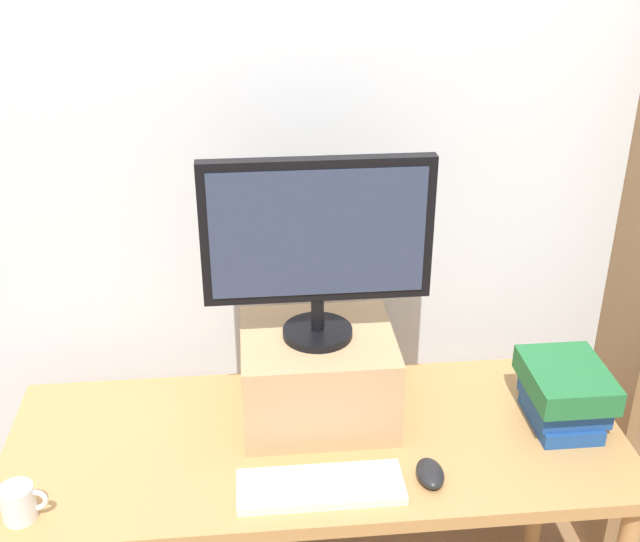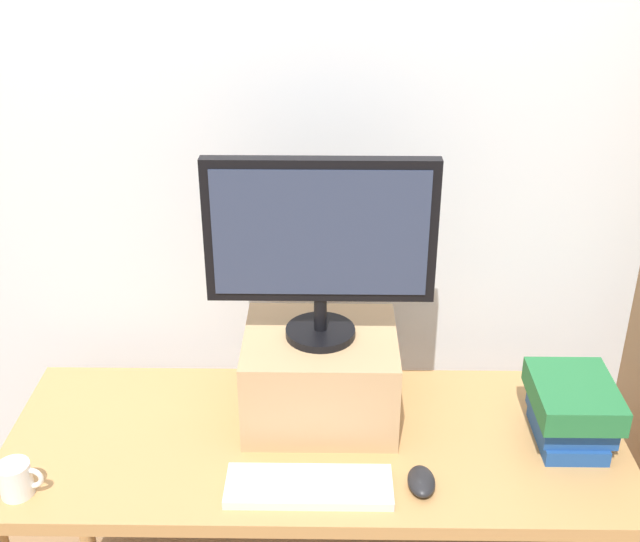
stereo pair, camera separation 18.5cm
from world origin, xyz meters
The scene contains 8 objects.
back_wall centered at (0.00, 0.48, 1.30)m, with size 7.00×0.08×2.60m.
desk centered at (0.00, 0.00, 0.66)m, with size 1.56×0.62×0.74m.
riser_box centered at (0.01, 0.11, 0.86)m, with size 0.39×0.33×0.24m.
computer_monitor centered at (0.01, 0.10, 1.24)m, with size 0.55×0.17×0.47m.
keyboard centered at (-0.01, -0.19, 0.75)m, with size 0.38×0.14×0.02m.
computer_mouse centered at (0.25, -0.18, 0.76)m, with size 0.06×0.10×0.04m.
book_stack centered at (0.63, 0.01, 0.83)m, with size 0.20×0.25×0.16m.
coffee_mug centered at (-0.67, -0.21, 0.78)m, with size 0.10×0.08×0.08m.
Camera 2 is at (0.04, -1.62, 2.02)m, focal length 45.00 mm.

